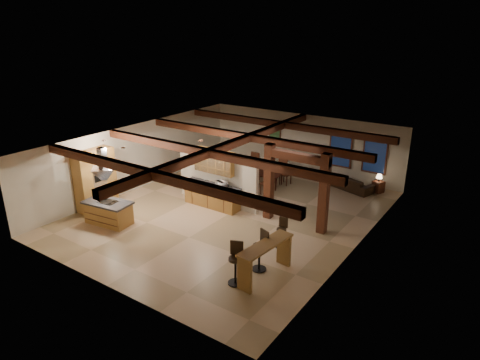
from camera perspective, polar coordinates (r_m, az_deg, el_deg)
The scene contains 23 objects.
ground at distance 16.75m, azimuth -1.24°, elevation -4.40°, with size 12.00×12.00×0.00m, color #CBAC87.
room_walls at distance 16.09m, azimuth -1.29°, elevation 1.37°, with size 12.00×12.00×12.00m.
ceiling_beams at distance 15.81m, azimuth -1.32°, elevation 4.74°, with size 10.00×12.00×0.28m.
timber_posts at distance 15.28m, azimuth 7.45°, elevation 0.09°, with size 2.50×0.30×2.90m.
partition_wall at distance 17.26m, azimuth -3.00°, elevation 0.28°, with size 3.80×0.18×2.20m, color beige.
pantry_cabinet at distance 17.69m, azimuth -18.73°, elevation 0.04°, with size 0.67×1.60×2.40m.
back_counter at distance 17.20m, azimuth -3.75°, elevation -2.04°, with size 2.50×0.66×0.94m.
upper_display_cabinet at distance 16.88m, azimuth -3.43°, elevation 2.49°, with size 1.80×0.36×0.95m.
range_hood at distance 15.98m, azimuth -17.60°, elevation 0.27°, with size 1.10×1.10×1.40m.
back_windows at distance 20.04m, azimuth 15.38°, elevation 3.61°, with size 2.70×0.07×1.70m.
framed_art at distance 21.70m, azimuth 4.69°, elevation 6.06°, with size 0.65×0.05×0.85m.
recessed_cans at distance 16.02m, azimuth -12.83°, elevation 4.85°, with size 3.16×2.46×0.03m.
kitchen_island at distance 16.46m, azimuth -17.12°, elevation -4.13°, with size 1.86×1.15×0.88m.
dining_table at distance 19.47m, azimuth 2.96°, elevation 0.15°, with size 1.76×0.98×0.62m, color #401910.
sofa at distance 19.61m, azimuth 14.58°, elevation -0.40°, with size 2.01×0.79×0.59m, color black.
microwave at distance 16.70m, azimuth -2.44°, elevation -0.54°, with size 0.45×0.31×0.25m, color silver.
bar_counter at distance 12.45m, azimuth 3.42°, elevation -9.93°, with size 0.74×2.10×1.08m.
side_table at distance 19.61m, azimuth 17.94°, elevation -0.86°, with size 0.41×0.41×0.51m, color #391C0E.
table_lamp at distance 19.46m, azimuth 18.08°, elevation 0.45°, with size 0.27×0.27×0.31m.
bar_stool_a at distance 12.22m, azimuth -0.57°, elevation -11.00°, with size 0.47×0.48×1.26m.
bar_stool_b at distance 12.85m, azimuth 2.75°, elevation -9.34°, with size 0.47×0.48×1.26m.
bar_stool_c at distance 14.16m, azimuth 5.59°, elevation -6.99°, with size 0.36×0.37×1.03m.
dining_chairs at distance 19.35m, azimuth 2.98°, elevation 1.14°, with size 2.08×2.08×1.31m.
Camera 1 is at (8.93, -12.35, 6.96)m, focal length 32.00 mm.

